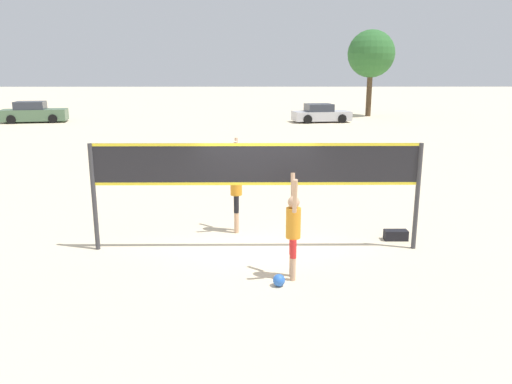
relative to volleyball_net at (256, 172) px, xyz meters
name	(u,v)px	position (x,y,z in m)	size (l,w,h in m)	color
ground_plane	(256,249)	(0.00, 0.00, -1.74)	(200.00, 200.00, 0.00)	beige
volleyball_net	(256,172)	(0.00, 0.00, 0.00)	(7.14, 0.10, 2.37)	#38383D
player_spiker	(293,226)	(0.68, -1.61, -0.69)	(0.28, 0.69, 2.01)	tan
player_blocker	(236,184)	(-0.47, 1.21, -0.52)	(0.28, 0.72, 2.29)	tan
volleyball	(279,280)	(0.41, -1.97, -1.62)	(0.23, 0.23, 0.23)	blue
gear_bag	(396,235)	(3.28, 0.56, -1.62)	(0.54, 0.25, 0.24)	black
parked_car_near	(34,113)	(-16.29, 26.92, -1.05)	(4.84, 2.72, 1.54)	#4C6B4C
parked_car_mid	(321,114)	(5.04, 26.88, -1.13)	(4.44, 2.50, 1.35)	#B7B7BC
tree_left_cluster	(371,54)	(9.67, 31.66, 3.29)	(3.83, 3.83, 6.98)	#4C3823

